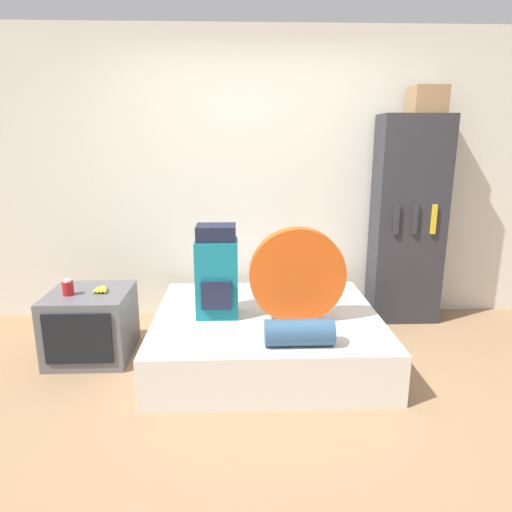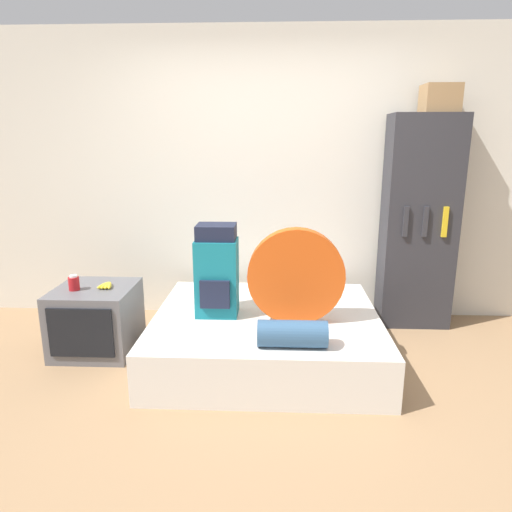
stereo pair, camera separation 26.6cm
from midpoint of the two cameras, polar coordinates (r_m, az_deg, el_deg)
name	(u,v)px [view 1 (the left image)]	position (r m, az deg, el deg)	size (l,w,h in m)	color
ground_plane	(271,406)	(3.04, -0.70, -18.24)	(16.00, 16.00, 0.00)	#997551
wall_back	(260,178)	(4.24, -1.33, 9.74)	(8.00, 0.05, 2.60)	silver
bed	(266,335)	(3.57, -0.84, -9.82)	(1.68, 1.51, 0.36)	silver
backpack	(217,273)	(3.38, -7.17, -2.10)	(0.31, 0.28, 0.69)	#14707F
tent_bag	(297,275)	(3.26, 2.87, -2.42)	(0.69, 0.11, 0.69)	#D14C14
sleeping_roll	(299,332)	(2.95, 2.84, -9.56)	(0.44, 0.17, 0.17)	#33567A
television	(91,324)	(3.81, -21.83, -7.95)	(0.60, 0.61, 0.52)	#5B5B60
canister	(68,288)	(3.70, -24.39, -3.66)	(0.08, 0.08, 0.12)	#B2191E
banana_bunch	(102,289)	(3.70, -20.69, -3.93)	(0.12, 0.16, 0.03)	yellow
bookshelf	(408,221)	(4.29, 16.76, 4.16)	(0.61, 0.35, 1.85)	#2D2D33
cardboard_box	(427,100)	(4.29, 18.90, 17.99)	(0.28, 0.25, 0.23)	#99754C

